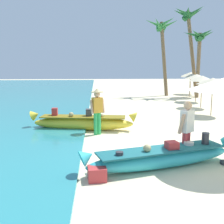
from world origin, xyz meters
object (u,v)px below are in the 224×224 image
(person_tourist_customer, at_px, (187,128))
(palm_tree_mid_cluster, at_px, (162,33))
(person_vendor_hatted, at_px, (97,108))
(palm_tree_tall_inland, at_px, (189,24))
(boat_cyan_foreground, at_px, (162,157))
(boat_yellow_midground, at_px, (83,122))
(cooler_box, at_px, (97,174))
(palm_tree_leaning_seaward, at_px, (199,43))

(person_tourist_customer, bearing_deg, palm_tree_mid_cluster, 79.35)
(person_vendor_hatted, xyz_separation_m, palm_tree_tall_inland, (7.21, 11.82, 4.64))
(boat_cyan_foreground, distance_m, person_vendor_hatted, 3.81)
(boat_yellow_midground, bearing_deg, palm_tree_tall_inland, 54.90)
(boat_cyan_foreground, bearing_deg, boat_yellow_midground, 118.08)
(palm_tree_mid_cluster, bearing_deg, person_vendor_hatted, -113.04)
(palm_tree_tall_inland, distance_m, cooler_box, 18.29)
(palm_tree_leaning_seaward, height_order, palm_tree_mid_cluster, palm_tree_mid_cluster)
(boat_cyan_foreground, bearing_deg, person_vendor_hatted, 115.71)
(palm_tree_leaning_seaward, distance_m, cooler_box, 17.40)
(boat_yellow_midground, relative_size, cooler_box, 10.42)
(boat_cyan_foreground, relative_size, palm_tree_mid_cluster, 0.68)
(person_vendor_hatted, bearing_deg, palm_tree_tall_inland, 58.59)
(person_tourist_customer, bearing_deg, cooler_box, -154.08)
(palm_tree_leaning_seaward, xyz_separation_m, cooler_box, (-7.80, -15.02, -4.00))
(boat_yellow_midground, xyz_separation_m, person_vendor_hatted, (0.57, -0.74, 0.68))
(person_vendor_hatted, bearing_deg, palm_tree_leaning_seaward, 54.63)
(person_vendor_hatted, height_order, person_tourist_customer, person_vendor_hatted)
(palm_tree_mid_cluster, xyz_separation_m, cooler_box, (-5.27, -16.39, -4.83))
(person_tourist_customer, distance_m, palm_tree_leaning_seaward, 15.22)
(palm_tree_tall_inland, bearing_deg, person_vendor_hatted, -121.41)
(boat_cyan_foreground, xyz_separation_m, boat_yellow_midground, (-2.19, 4.11, 0.04))
(person_vendor_hatted, bearing_deg, boat_yellow_midground, 127.62)
(palm_tree_mid_cluster, bearing_deg, palm_tree_leaning_seaward, -28.32)
(person_vendor_hatted, distance_m, palm_tree_leaning_seaward, 13.81)
(person_vendor_hatted, relative_size, person_tourist_customer, 1.06)
(palm_tree_tall_inland, bearing_deg, palm_tree_leaning_seaward, -56.32)
(person_vendor_hatted, relative_size, palm_tree_leaning_seaward, 0.33)
(boat_yellow_midground, distance_m, cooler_box, 4.83)
(boat_cyan_foreground, distance_m, palm_tree_leaning_seaward, 16.07)
(person_vendor_hatted, distance_m, cooler_box, 4.15)
(boat_yellow_midground, distance_m, person_tourist_customer, 4.72)
(boat_cyan_foreground, relative_size, cooler_box, 10.28)
(boat_cyan_foreground, bearing_deg, palm_tree_tall_inland, 69.78)
(person_tourist_customer, relative_size, palm_tree_mid_cluster, 0.26)
(palm_tree_tall_inland, height_order, palm_tree_mid_cluster, palm_tree_tall_inland)
(person_tourist_customer, bearing_deg, palm_tree_tall_inland, 71.81)
(boat_cyan_foreground, relative_size, boat_yellow_midground, 0.99)
(palm_tree_tall_inland, xyz_separation_m, palm_tree_mid_cluster, (-1.97, 0.52, -0.66))
(boat_cyan_foreground, height_order, boat_yellow_midground, boat_yellow_midground)
(person_vendor_hatted, relative_size, palm_tree_mid_cluster, 0.28)
(boat_cyan_foreground, height_order, palm_tree_leaning_seaward, palm_tree_leaning_seaward)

